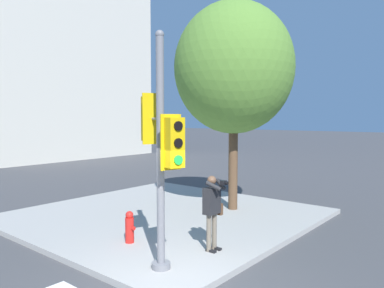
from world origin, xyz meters
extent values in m
cube|color=#9E9B96|center=(3.50, 3.50, 0.07)|extent=(8.00, 8.00, 0.13)
cylinder|color=slate|center=(0.41, 0.65, 0.19)|extent=(0.37, 0.37, 0.12)
cylinder|color=slate|center=(0.41, 0.65, 2.43)|extent=(0.15, 0.15, 4.34)
sphere|color=slate|center=(0.41, 0.65, 4.64)|extent=(0.17, 0.17, 0.17)
cylinder|color=slate|center=(0.50, 0.87, 3.06)|extent=(0.18, 0.33, 0.05)
cube|color=#E5B70C|center=(0.62, 1.14, 3.06)|extent=(0.37, 0.34, 0.90)
cube|color=#E5B70C|center=(0.57, 1.02, 3.06)|extent=(0.40, 0.19, 1.02)
cylinder|color=black|center=(0.67, 1.26, 3.36)|extent=(0.17, 0.09, 0.17)
cylinder|color=black|center=(0.67, 1.26, 3.06)|extent=(0.17, 0.09, 0.17)
cylinder|color=green|center=(0.67, 1.26, 2.76)|extent=(0.17, 0.09, 0.17)
cylinder|color=slate|center=(0.34, 0.41, 2.63)|extent=(0.15, 0.34, 0.05)
cube|color=#E5B70C|center=(0.25, 0.14, 2.63)|extent=(0.36, 0.32, 0.90)
cube|color=#E5B70C|center=(0.29, 0.26, 2.63)|extent=(0.41, 0.15, 1.02)
cylinder|color=black|center=(0.21, 0.01, 2.93)|extent=(0.17, 0.08, 0.17)
cylinder|color=black|center=(0.21, 0.01, 2.63)|extent=(0.17, 0.08, 0.17)
cylinder|color=green|center=(0.21, 0.01, 2.33)|extent=(0.17, 0.08, 0.17)
cube|color=black|center=(1.75, 0.42, 0.16)|extent=(0.09, 0.24, 0.05)
cube|color=black|center=(1.95, 0.42, 0.16)|extent=(0.09, 0.24, 0.05)
cylinder|color=#6B6051|center=(1.75, 0.48, 0.55)|extent=(0.11, 0.11, 0.83)
cylinder|color=#6B6051|center=(1.95, 0.48, 0.55)|extent=(0.11, 0.11, 0.83)
cube|color=#232326|center=(1.85, 0.48, 1.25)|extent=(0.40, 0.22, 0.59)
sphere|color=brown|center=(1.85, 0.48, 1.71)|extent=(0.20, 0.20, 0.20)
cube|color=black|center=(1.85, 0.17, 1.69)|extent=(0.12, 0.10, 0.09)
cylinder|color=black|center=(1.85, 0.10, 1.69)|extent=(0.06, 0.08, 0.06)
cylinder|color=#232326|center=(1.71, 0.34, 1.62)|extent=(0.23, 0.35, 0.22)
cylinder|color=#232326|center=(1.98, 0.34, 1.62)|extent=(0.23, 0.35, 0.22)
cube|color=brown|center=(2.13, 0.50, 1.01)|extent=(0.10, 0.20, 0.26)
cylinder|color=brown|center=(5.31, 2.20, 1.73)|extent=(0.29, 0.29, 3.19)
ellipsoid|color=#568433|center=(5.31, 2.20, 4.64)|extent=(3.76, 3.76, 4.14)
cylinder|color=red|center=(1.03, 2.28, 0.43)|extent=(0.21, 0.21, 0.60)
sphere|color=red|center=(1.03, 2.28, 0.79)|extent=(0.19, 0.19, 0.19)
cylinder|color=red|center=(1.03, 2.15, 0.50)|extent=(0.09, 0.06, 0.09)
cube|color=beige|center=(11.65, 24.18, 7.58)|extent=(12.86, 10.36, 15.16)
camera|label=1|loc=(-4.71, -4.36, 3.08)|focal=35.00mm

